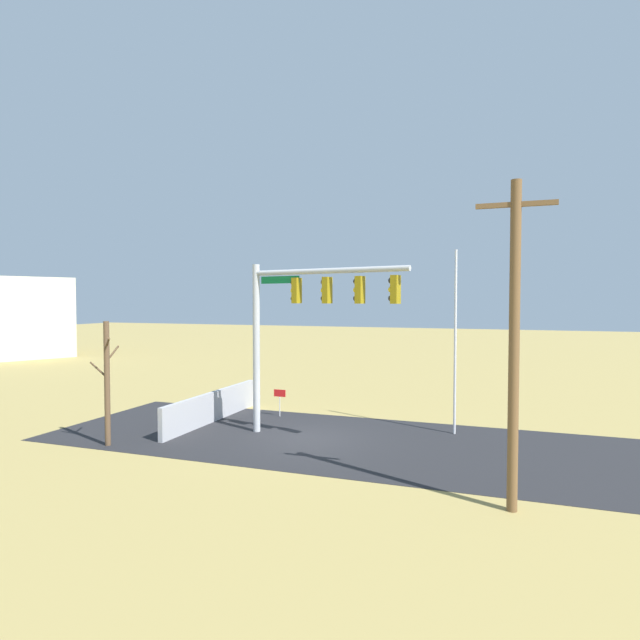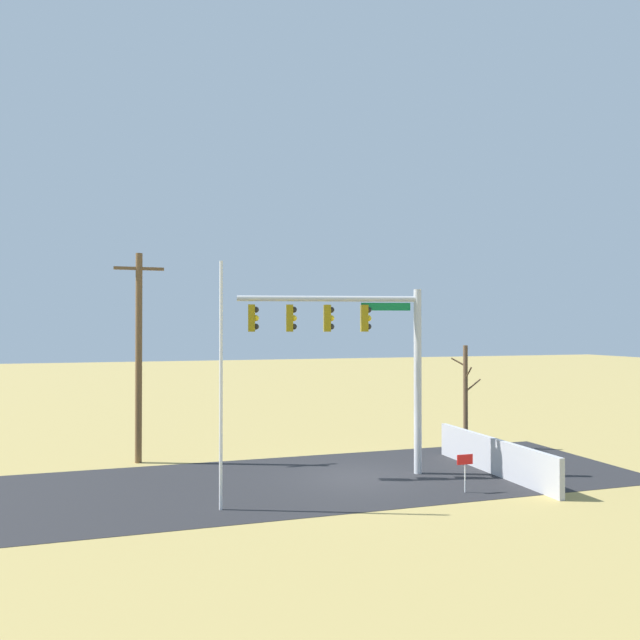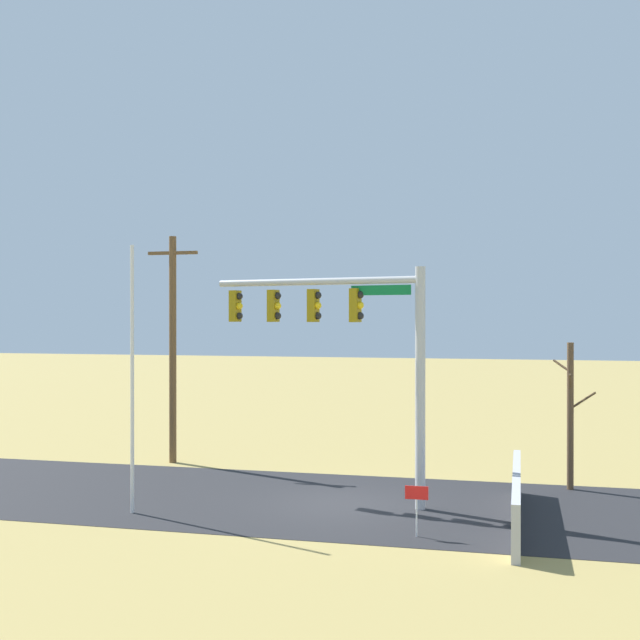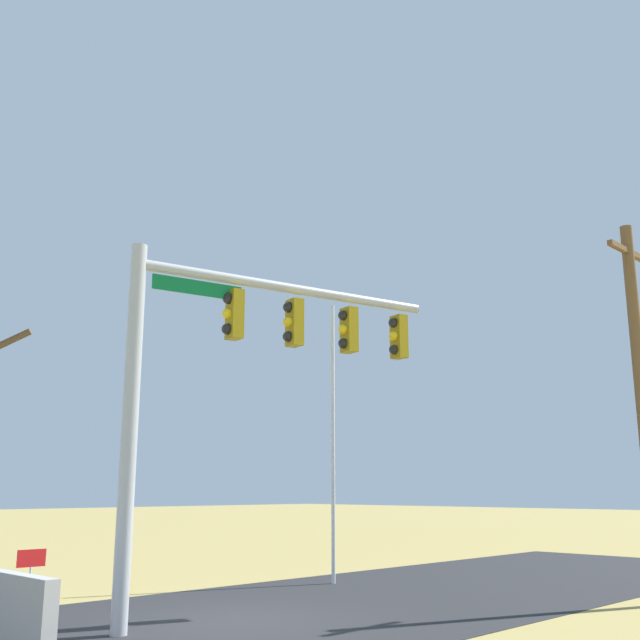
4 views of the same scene
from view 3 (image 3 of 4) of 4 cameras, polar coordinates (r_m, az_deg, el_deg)
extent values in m
plane|color=#9E894C|center=(23.58, 1.42, -12.72)|extent=(160.00, 160.00, 0.00)
cube|color=#232326|center=(24.73, -7.88, -12.10)|extent=(28.00, 8.00, 0.01)
cube|color=#B7B5AD|center=(22.93, 9.59, -13.09)|extent=(6.00, 6.00, 0.01)
cube|color=#A8A8AD|center=(21.84, 13.63, -12.04)|extent=(0.20, 7.28, 1.29)
cylinder|color=#B2B5BA|center=(22.49, 7.05, -4.76)|extent=(0.28, 0.28, 6.66)
cylinder|color=#B2B5BA|center=(23.70, -0.39, 2.71)|extent=(6.39, 1.60, 0.20)
cube|color=#0F7238|center=(22.83, 4.28, 2.10)|extent=(1.76, 0.42, 0.28)
cube|color=#937A0F|center=(23.12, 2.49, 1.04)|extent=(0.31, 0.40, 0.96)
sphere|color=black|center=(23.07, 2.83, 1.78)|extent=(0.22, 0.22, 0.22)
sphere|color=yellow|center=(23.06, 2.83, 1.04)|extent=(0.22, 0.22, 0.22)
sphere|color=black|center=(23.06, 2.83, 0.29)|extent=(0.22, 0.22, 0.22)
cube|color=#937A0F|center=(23.70, -0.48, 1.02)|extent=(0.31, 0.40, 0.96)
sphere|color=black|center=(23.64, -0.16, 1.75)|extent=(0.22, 0.22, 0.22)
sphere|color=yellow|center=(23.63, -0.16, 1.02)|extent=(0.22, 0.22, 0.22)
sphere|color=black|center=(23.63, -0.16, 0.29)|extent=(0.22, 0.22, 0.22)
cube|color=#937A0F|center=(24.33, -3.30, 1.00)|extent=(0.31, 0.40, 0.96)
sphere|color=black|center=(24.27, -3.00, 1.71)|extent=(0.22, 0.22, 0.22)
sphere|color=yellow|center=(24.26, -3.00, 1.00)|extent=(0.22, 0.22, 0.22)
sphere|color=black|center=(24.26, -3.00, 0.29)|extent=(0.22, 0.22, 0.22)
cube|color=#937A0F|center=(25.03, -5.98, 0.98)|extent=(0.31, 0.40, 0.96)
sphere|color=black|center=(24.95, -5.69, 1.67)|extent=(0.22, 0.22, 0.22)
sphere|color=yellow|center=(24.95, -5.68, 0.98)|extent=(0.22, 0.22, 0.22)
sphere|color=black|center=(24.94, -5.68, 0.29)|extent=(0.22, 0.22, 0.22)
cylinder|color=silver|center=(22.44, -13.04, -4.07)|extent=(0.10, 0.10, 7.21)
cylinder|color=brown|center=(29.87, -10.29, -2.05)|extent=(0.26, 0.26, 8.19)
cube|color=brown|center=(29.94, -10.30, 4.65)|extent=(1.90, 0.12, 0.12)
cylinder|color=brown|center=(26.10, 17.16, -6.46)|extent=(0.20, 0.20, 4.50)
cylinder|color=brown|center=(26.07, 17.97, -5.40)|extent=(0.78, 0.07, 0.57)
cylinder|color=brown|center=(26.16, 16.62, -3.11)|extent=(0.54, 0.47, 0.39)
cylinder|color=brown|center=(25.72, 17.14, -4.18)|extent=(0.12, 0.61, 0.55)
cylinder|color=silver|center=(20.18, 6.80, -13.64)|extent=(0.04, 0.04, 0.90)
cube|color=red|center=(20.04, 6.80, -11.95)|extent=(0.56, 0.02, 0.32)
camera|label=1|loc=(42.81, -2.54, 0.22)|focal=29.67mm
camera|label=2|loc=(13.06, -67.78, -0.01)|focal=34.95mm
camera|label=4|loc=(34.20, 21.19, -4.73)|focal=42.47mm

